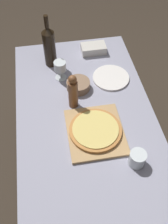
{
  "coord_description": "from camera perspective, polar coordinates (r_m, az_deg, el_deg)",
  "views": [
    {
      "loc": [
        -0.18,
        -0.95,
        1.98
      ],
      "look_at": [
        -0.01,
        -0.01,
        0.78
      ],
      "focal_mm": 42.0,
      "sensor_mm": 36.0,
      "label": 1
    }
  ],
  "objects": [
    {
      "name": "ground_plane",
      "position": [
        2.2,
        0.33,
        -12.51
      ],
      "size": [
        12.0,
        12.0,
        0.0
      ],
      "primitive_type": "plane",
      "color": "#382D23"
    },
    {
      "name": "wine_bottle",
      "position": [
        1.83,
        -7.56,
        14.06
      ],
      "size": [
        0.08,
        0.08,
        0.38
      ],
      "color": "black",
      "rests_on": "dining_table"
    },
    {
      "name": "wine_glass",
      "position": [
        1.75,
        -5.24,
        9.74
      ],
      "size": [
        0.08,
        0.08,
        0.14
      ],
      "color": "silver",
      "rests_on": "dining_table"
    },
    {
      "name": "dining_table",
      "position": [
        1.66,
        0.43,
        -2.85
      ],
      "size": [
        0.83,
        1.5,
        0.72
      ],
      "color": "#9393A8",
      "rests_on": "ground_plane"
    },
    {
      "name": "small_bowl",
      "position": [
        1.72,
        -1.26,
        5.88
      ],
      "size": [
        0.15,
        0.15,
        0.06
      ],
      "color": "#84664C",
      "rests_on": "dining_table"
    },
    {
      "name": "pepper_mill",
      "position": [
        1.55,
        -2.41,
        4.35
      ],
      "size": [
        0.06,
        0.06,
        0.25
      ],
      "color": "brown",
      "rests_on": "dining_table"
    },
    {
      "name": "dinner_plate",
      "position": [
        1.81,
        5.87,
        7.45
      ],
      "size": [
        0.25,
        0.25,
        0.01
      ],
      "color": "white",
      "rests_on": "dining_table"
    },
    {
      "name": "drinking_tumbler",
      "position": [
        1.4,
        11.51,
        -9.93
      ],
      "size": [
        0.09,
        0.09,
        0.09
      ],
      "color": "silver",
      "rests_on": "dining_table"
    },
    {
      "name": "cutting_board",
      "position": [
        1.51,
        2.48,
        -4.31
      ],
      "size": [
        0.32,
        0.36,
        0.02
      ],
      "color": "tan",
      "rests_on": "dining_table"
    },
    {
      "name": "food_container",
      "position": [
        2.0,
        2.07,
        13.61
      ],
      "size": [
        0.18,
        0.11,
        0.06
      ],
      "color": "beige",
      "rests_on": "dining_table"
    },
    {
      "name": "pizza",
      "position": [
        1.49,
        2.51,
        -3.87
      ],
      "size": [
        0.3,
        0.3,
        0.02
      ],
      "color": "#BC7A3D",
      "rests_on": "cutting_board"
    }
  ]
}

